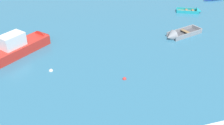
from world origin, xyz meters
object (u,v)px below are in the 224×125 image
rowboat_grey_far_right (177,35)px  rowboat_turquoise_back_row_right (194,11)px  mooring_buoy_far_field (51,71)px  motor_launch_red_far_left (23,44)px  mooring_buoy_between_boats_right (124,79)px

rowboat_grey_far_right → rowboat_turquoise_back_row_right: bearing=49.8°
rowboat_grey_far_right → mooring_buoy_far_field: rowboat_grey_far_right is taller
motor_launch_red_far_left → rowboat_turquoise_back_row_right: motor_launch_red_far_left is taller
motor_launch_red_far_left → rowboat_turquoise_back_row_right: bearing=14.9°
rowboat_grey_far_right → mooring_buoy_far_field: (-13.07, -3.53, -0.22)m
rowboat_grey_far_right → mooring_buoy_between_boats_right: size_ratio=14.03×
motor_launch_red_far_left → mooring_buoy_between_boats_right: size_ratio=19.02×
motor_launch_red_far_left → mooring_buoy_far_field: motor_launch_red_far_left is taller
mooring_buoy_between_boats_right → rowboat_grey_far_right: bearing=39.8°
rowboat_turquoise_back_row_right → mooring_buoy_between_boats_right: bearing=-135.6°
rowboat_grey_far_right → rowboat_turquoise_back_row_right: rowboat_grey_far_right is taller
motor_launch_red_far_left → mooring_buoy_far_field: (2.31, -4.20, -0.69)m
mooring_buoy_between_boats_right → mooring_buoy_far_field: 6.26m
rowboat_grey_far_right → mooring_buoy_between_boats_right: bearing=-140.2°
rowboat_grey_far_right → mooring_buoy_between_boats_right: (-7.40, -6.17, -0.22)m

